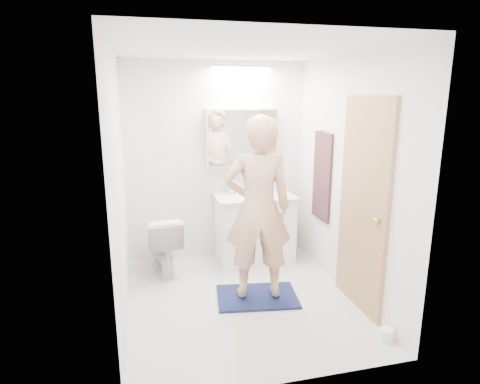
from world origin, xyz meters
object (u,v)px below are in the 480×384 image
object	(u,v)px
vanity_cabinet	(254,229)
medicine_cabinet	(242,137)
person	(258,209)
soap_bottle_b	(233,186)
toothbrush_cup	(265,188)
soap_bottle_a	(231,185)
toilet_paper_roll	(387,334)
toilet	(163,244)

from	to	relation	value
vanity_cabinet	medicine_cabinet	xyz separation A→B (m)	(-0.11, 0.21, 1.11)
medicine_cabinet	person	size ratio (longest dim) A/B	0.49
soap_bottle_b	toothbrush_cup	size ratio (longest dim) A/B	1.61
soap_bottle_a	toothbrush_cup	xyz separation A→B (m)	(0.44, 0.01, -0.06)
vanity_cabinet	person	world-z (taller)	person
vanity_cabinet	toilet_paper_roll	world-z (taller)	vanity_cabinet
soap_bottle_b	soap_bottle_a	bearing A→B (deg)	-133.55
soap_bottle_b	toilet_paper_roll	size ratio (longest dim) A/B	1.55
medicine_cabinet	toothbrush_cup	bearing A→B (deg)	-9.88
medicine_cabinet	toilet_paper_roll	distance (m)	2.68
vanity_cabinet	person	bearing A→B (deg)	-103.93
toilet	person	distance (m)	1.36
medicine_cabinet	toilet_paper_roll	size ratio (longest dim) A/B	8.00
medicine_cabinet	soap_bottle_b	size ratio (longest dim) A/B	5.16
medicine_cabinet	soap_bottle_b	bearing A→B (deg)	-166.00
vanity_cabinet	toilet	xyz separation A→B (m)	(-1.12, -0.12, -0.05)
vanity_cabinet	medicine_cabinet	size ratio (longest dim) A/B	1.02
toilet	person	world-z (taller)	person
soap_bottle_a	person	bearing A→B (deg)	-89.28
soap_bottle_a	toilet_paper_roll	size ratio (longest dim) A/B	2.05
toilet	soap_bottle_a	size ratio (longest dim) A/B	3.04
toilet	soap_bottle_a	xyz separation A→B (m)	(0.86, 0.27, 0.59)
toilet	vanity_cabinet	bearing A→B (deg)	179.30
soap_bottle_b	vanity_cabinet	bearing A→B (deg)	-38.52
vanity_cabinet	toilet_paper_roll	size ratio (longest dim) A/B	8.18
medicine_cabinet	person	distance (m)	1.31
medicine_cabinet	toothbrush_cup	world-z (taller)	medicine_cabinet
medicine_cabinet	toilet	world-z (taller)	medicine_cabinet
toothbrush_cup	person	bearing A→B (deg)	-110.47
vanity_cabinet	toilet_paper_roll	xyz separation A→B (m)	(0.61, -1.92, -0.34)
medicine_cabinet	person	world-z (taller)	medicine_cabinet
vanity_cabinet	medicine_cabinet	bearing A→B (deg)	116.73
toothbrush_cup	soap_bottle_a	bearing A→B (deg)	-178.69
vanity_cabinet	soap_bottle_a	world-z (taller)	soap_bottle_a
toothbrush_cup	soap_bottle_b	bearing A→B (deg)	177.19
soap_bottle_a	soap_bottle_b	xyz separation A→B (m)	(0.03, 0.03, -0.03)
vanity_cabinet	toothbrush_cup	bearing A→B (deg)	41.43
toilet	soap_bottle_b	world-z (taller)	soap_bottle_b
toilet_paper_roll	soap_bottle_a	bearing A→B (deg)	112.70
toilet	toothbrush_cup	world-z (taller)	toothbrush_cup
medicine_cabinet	toilet	distance (m)	1.57
person	toilet	bearing A→B (deg)	-36.13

